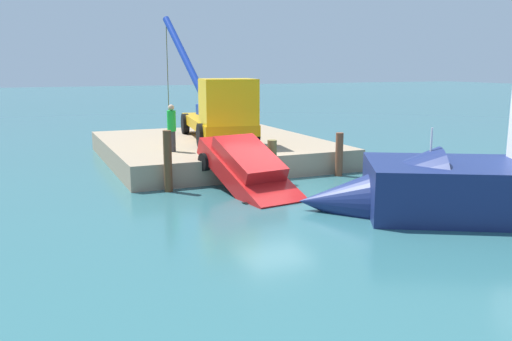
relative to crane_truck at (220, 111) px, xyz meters
name	(u,v)px	position (x,y,z in m)	size (l,w,h in m)	color
ground	(275,189)	(6.04, -0.13, -2.28)	(200.00, 200.00, 0.00)	#2D6066
dock	(212,149)	(-0.70, -0.13, -1.83)	(10.60, 9.42, 0.90)	gray
crane_truck	(220,111)	(0.00, 0.00, 0.00)	(10.07, 3.33, 5.97)	orange
dock_worker	(172,128)	(1.96, -2.69, -0.43)	(0.34, 0.34, 1.85)	#333333
salvaged_car	(249,171)	(5.99, -1.08, -1.56)	(4.60, 2.58, 2.54)	red
piling_near	(168,161)	(4.90, -3.62, -1.23)	(0.28, 0.28, 2.10)	brown
piling_mid	(272,162)	(5.06, 0.21, -1.48)	(0.34, 0.34, 1.59)	brown
piling_far	(339,154)	(4.91, 3.16, -1.43)	(0.29, 0.29, 1.69)	brown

